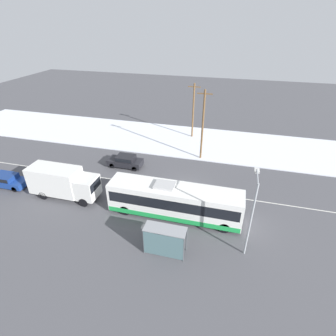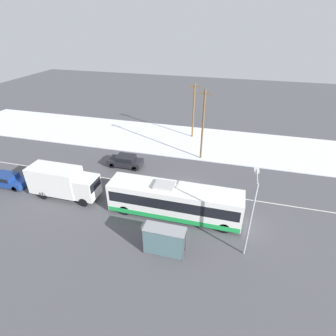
{
  "view_description": "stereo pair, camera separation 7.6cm",
  "coord_description": "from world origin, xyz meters",
  "views": [
    {
      "loc": [
        4.09,
        -22.62,
        16.05
      ],
      "look_at": [
        -2.37,
        1.73,
        1.4
      ],
      "focal_mm": 28.0,
      "sensor_mm": 36.0,
      "label": 1
    },
    {
      "loc": [
        4.16,
        -22.6,
        16.05
      ],
      "look_at": [
        -2.37,
        1.73,
        1.4
      ],
      "focal_mm": 28.0,
      "sensor_mm": 36.0,
      "label": 2
    }
  ],
  "objects": [
    {
      "name": "sedan_car",
      "position": [
        -8.11,
        3.13,
        0.79
      ],
      "size": [
        4.2,
        1.8,
        1.44
      ],
      "rotation": [
        0.0,
        0.0,
        3.14
      ],
      "color": "black",
      "rests_on": "ground_plane"
    },
    {
      "name": "lane_marking_center",
      "position": [
        0.0,
        0.0,
        0.0
      ],
      "size": [
        60.0,
        0.12,
        0.0
      ],
      "color": "silver",
      "rests_on": "ground_plane"
    },
    {
      "name": "box_truck",
      "position": [
        -11.71,
        -4.16,
        1.76
      ],
      "size": [
        7.02,
        2.3,
        3.2
      ],
      "color": "silver",
      "rests_on": "ground_plane"
    },
    {
      "name": "utility_pole_snowlot",
      "position": [
        -1.86,
        14.13,
        4.21
      ],
      "size": [
        1.8,
        0.24,
        8.05
      ],
      "color": "brown",
      "rests_on": "ground_plane"
    },
    {
      "name": "bus_shelter",
      "position": [
        0.16,
        -8.93,
        1.68
      ],
      "size": [
        3.19,
        1.2,
        2.4
      ],
      "color": "gray",
      "rests_on": "ground_plane"
    },
    {
      "name": "utility_pole_roadside",
      "position": [
        0.45,
        7.56,
        4.63
      ],
      "size": [
        1.8,
        0.24,
        8.87
      ],
      "color": "brown",
      "rests_on": "ground_plane"
    },
    {
      "name": "pedestrian_at_stop",
      "position": [
        -0.75,
        -7.82,
        0.99
      ],
      "size": [
        0.58,
        0.26,
        1.61
      ],
      "color": "#23232D",
      "rests_on": "ground_plane"
    },
    {
      "name": "streetlamp",
      "position": [
        6.16,
        -6.71,
        4.19
      ],
      "size": [
        0.36,
        2.48,
        6.53
      ],
      "color": "#9EA3A8",
      "rests_on": "ground_plane"
    },
    {
      "name": "snow_lot",
      "position": [
        0.0,
        12.45,
        0.06
      ],
      "size": [
        80.0,
        11.05,
        0.12
      ],
      "color": "silver",
      "rests_on": "ground_plane"
    },
    {
      "name": "ground_plane",
      "position": [
        0.0,
        0.0,
        0.0
      ],
      "size": [
        120.0,
        120.0,
        0.0
      ],
      "primitive_type": "plane",
      "color": "#4C4C51"
    },
    {
      "name": "city_bus",
      "position": [
        -0.2,
        -4.16,
        1.59
      ],
      "size": [
        12.07,
        2.57,
        3.25
      ],
      "color": "white",
      "rests_on": "ground_plane"
    },
    {
      "name": "parked_car_near_truck",
      "position": [
        -18.93,
        -4.09,
        0.75
      ],
      "size": [
        4.59,
        1.8,
        1.36
      ],
      "color": "navy",
      "rests_on": "ground_plane"
    }
  ]
}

